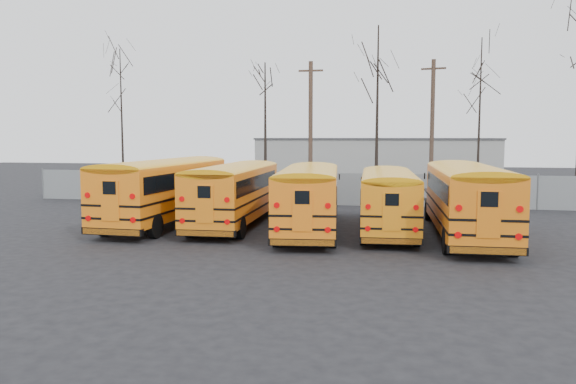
% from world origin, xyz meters
% --- Properties ---
extents(ground, '(120.00, 120.00, 0.00)m').
position_xyz_m(ground, '(0.00, 0.00, 0.00)').
color(ground, black).
rests_on(ground, ground).
extents(fence, '(40.00, 0.04, 2.00)m').
position_xyz_m(fence, '(0.00, 12.00, 1.00)').
color(fence, gray).
rests_on(fence, ground).
extents(distant_building, '(22.00, 8.00, 4.00)m').
position_xyz_m(distant_building, '(2.00, 32.00, 2.00)').
color(distant_building, '#A2A39E').
rests_on(distant_building, ground).
extents(bus_a, '(3.19, 11.64, 3.23)m').
position_xyz_m(bus_a, '(-7.06, 2.85, 1.89)').
color(bus_a, black).
rests_on(bus_a, ground).
extents(bus_b, '(2.72, 10.83, 3.01)m').
position_xyz_m(bus_b, '(-3.67, 3.07, 1.76)').
color(bus_b, black).
rests_on(bus_b, ground).
extents(bus_c, '(3.50, 10.92, 3.01)m').
position_xyz_m(bus_c, '(0.07, 1.85, 1.76)').
color(bus_c, black).
rests_on(bus_c, ground).
extents(bus_d, '(2.74, 10.17, 2.82)m').
position_xyz_m(bus_d, '(3.51, 2.60, 1.65)').
color(bus_d, black).
rests_on(bus_d, ground).
extents(bus_e, '(2.85, 11.35, 3.16)m').
position_xyz_m(bus_e, '(6.76, 1.73, 1.85)').
color(bus_e, black).
rests_on(bus_e, ground).
extents(utility_pole_left, '(1.64, 0.29, 9.24)m').
position_xyz_m(utility_pole_left, '(-1.83, 14.93, 4.75)').
color(utility_pole_left, '#483529').
rests_on(utility_pole_left, ground).
extents(utility_pole_right, '(1.70, 0.51, 9.65)m').
position_xyz_m(utility_pole_right, '(6.34, 18.55, 4.96)').
color(utility_pole_right, '#473428').
rests_on(utility_pole_right, ground).
extents(tree_0, '(0.26, 0.26, 10.28)m').
position_xyz_m(tree_0, '(-14.97, 13.87, 5.14)').
color(tree_0, black).
rests_on(tree_0, ground).
extents(tree_1, '(0.26, 0.26, 9.42)m').
position_xyz_m(tree_1, '(-5.25, 16.23, 4.71)').
color(tree_1, black).
rests_on(tree_1, ground).
extents(tree_2, '(0.26, 0.26, 11.46)m').
position_xyz_m(tree_2, '(2.58, 15.05, 5.73)').
color(tree_2, black).
rests_on(tree_2, ground).
extents(tree_3, '(0.26, 0.26, 10.32)m').
position_xyz_m(tree_3, '(8.90, 14.10, 5.16)').
color(tree_3, black).
rests_on(tree_3, ground).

